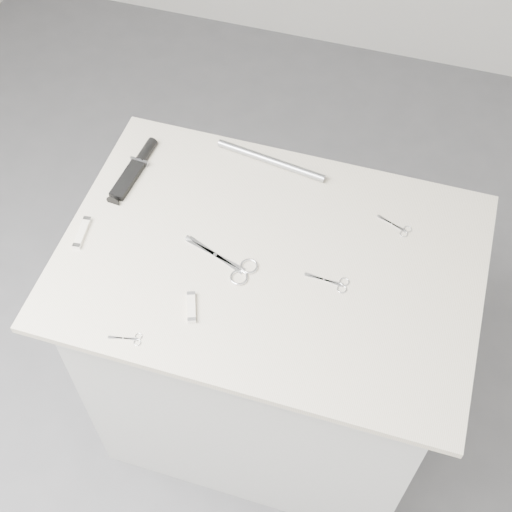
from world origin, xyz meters
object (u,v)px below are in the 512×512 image
(large_shears, at_px, (234,266))
(pocket_knife_b, at_px, (192,307))
(pocket_knife_a, at_px, (82,233))
(plinth, at_px, (268,351))
(sheathed_knife, at_px, (136,167))
(metal_rail, at_px, (271,161))
(embroidery_scissors_a, at_px, (334,283))
(embroidery_scissors_b, at_px, (398,228))
(tiny_scissors, at_px, (130,339))

(large_shears, relative_size, pocket_knife_b, 2.44)
(pocket_knife_a, xyz_separation_m, pocket_knife_b, (0.33, -0.12, -0.00))
(plinth, xyz_separation_m, sheathed_knife, (-0.41, 0.17, 0.48))
(metal_rail, bearing_deg, pocket_knife_b, -95.71)
(large_shears, relative_size, metal_rail, 0.63)
(sheathed_knife, xyz_separation_m, pocket_knife_b, (0.28, -0.36, -0.00))
(plinth, distance_m, embroidery_scissors_a, 0.50)
(embroidery_scissors_b, distance_m, sheathed_knife, 0.69)
(plinth, xyz_separation_m, tiny_scissors, (-0.23, -0.30, 0.47))
(large_shears, distance_m, pocket_knife_b, 0.15)
(large_shears, xyz_separation_m, embroidery_scissors_b, (0.35, 0.23, -0.00))
(embroidery_scissors_a, bearing_deg, metal_rail, 130.72)
(sheathed_knife, bearing_deg, embroidery_scissors_a, -104.32)
(metal_rail, bearing_deg, tiny_scissors, -104.33)
(plinth, bearing_deg, large_shears, -147.85)
(embroidery_scissors_b, height_order, sheathed_knife, sheathed_knife)
(pocket_knife_b, bearing_deg, plinth, -56.29)
(sheathed_knife, distance_m, pocket_knife_b, 0.46)
(embroidery_scissors_b, xyz_separation_m, pocket_knife_a, (-0.73, -0.24, 0.00))
(tiny_scissors, distance_m, sheathed_knife, 0.50)
(embroidery_scissors_b, xyz_separation_m, metal_rail, (-0.36, 0.12, 0.01))
(pocket_knife_a, distance_m, metal_rail, 0.52)
(large_shears, distance_m, tiny_scissors, 0.30)
(sheathed_knife, height_order, metal_rail, same)
(embroidery_scissors_b, bearing_deg, pocket_knife_b, -117.05)
(large_shears, distance_m, embroidery_scissors_b, 0.42)
(plinth, bearing_deg, embroidery_scissors_b, 32.89)
(plinth, relative_size, embroidery_scissors_b, 9.99)
(metal_rail, bearing_deg, embroidery_scissors_a, -52.51)
(pocket_knife_b, distance_m, metal_rail, 0.48)
(large_shears, bearing_deg, pocket_knife_a, -158.59)
(sheathed_knife, distance_m, metal_rail, 0.35)
(embroidery_scissors_a, xyz_separation_m, tiny_scissors, (-0.40, -0.27, -0.00))
(tiny_scissors, relative_size, sheathed_knife, 0.35)
(plinth, xyz_separation_m, embroidery_scissors_b, (0.28, 0.18, 0.47))
(pocket_knife_a, height_order, pocket_knife_b, pocket_knife_a)
(plinth, height_order, sheathed_knife, sheathed_knife)
(metal_rail, bearing_deg, large_shears, -88.74)
(embroidery_scissors_a, relative_size, tiny_scissors, 1.39)
(pocket_knife_b, bearing_deg, embroidery_scissors_b, -69.16)
(large_shears, height_order, embroidery_scissors_b, large_shears)
(pocket_knife_a, bearing_deg, sheathed_knife, -17.62)
(pocket_knife_a, relative_size, pocket_knife_b, 1.22)
(embroidery_scissors_a, height_order, metal_rail, metal_rail)
(sheathed_knife, bearing_deg, pocket_knife_a, 174.19)
(plinth, bearing_deg, metal_rail, 105.92)
(large_shears, relative_size, pocket_knife_a, 2.00)
(embroidery_scissors_a, bearing_deg, pocket_knife_a, -173.28)
(pocket_knife_a, bearing_deg, tiny_scissors, -143.63)
(pocket_knife_a, height_order, metal_rail, metal_rail)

